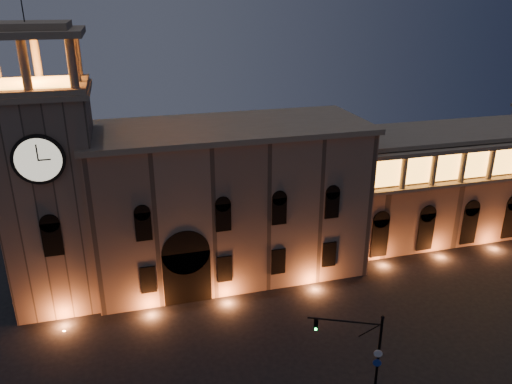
# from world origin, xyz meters

# --- Properties ---
(government_building) EXTENTS (30.80, 12.80, 17.60)m
(government_building) POSITION_xyz_m (-2.08, 21.93, 8.77)
(government_building) COLOR #826955
(government_building) RESTS_ON ground
(clock_tower) EXTENTS (9.80, 9.80, 32.40)m
(clock_tower) POSITION_xyz_m (-20.50, 20.98, 12.50)
(clock_tower) COLOR #826955
(clock_tower) RESTS_ON ground
(colonnade_wing) EXTENTS (40.60, 11.50, 14.50)m
(colonnade_wing) POSITION_xyz_m (32.00, 23.92, 7.33)
(colonnade_wing) COLOR #7D6450
(colonnade_wing) RESTS_ON ground
(traffic_light) EXTENTS (5.44, 2.74, 8.14)m
(traffic_light) POSITION_xyz_m (3.53, -1.39, 4.27)
(traffic_light) COLOR black
(traffic_light) RESTS_ON ground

